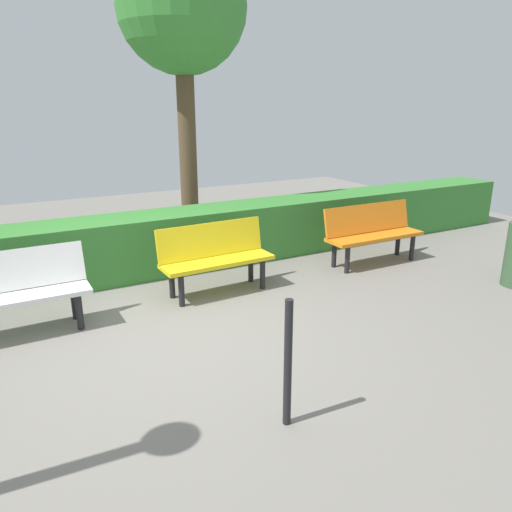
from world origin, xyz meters
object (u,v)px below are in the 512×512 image
Objects in this scene: tree_near at (182,11)px; bench_white at (8,290)px; bench_yellow at (215,255)px; bench_orange at (372,231)px.

bench_white is at bearing 40.39° from tree_near.
bench_yellow is 0.92× the size of bench_white.
bench_white is 0.33× the size of tree_near.
bench_orange is at bearing -179.85° from bench_white.
bench_orange is 1.08× the size of bench_yellow.
bench_yellow is at bearing 75.49° from tree_near.
bench_orange is 4.82m from bench_white.
bench_white is (4.82, 0.05, 0.00)m from bench_orange.
tree_near is (1.88, -2.46, 3.12)m from bench_orange.
bench_yellow is (2.51, -0.04, -0.00)m from bench_orange.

